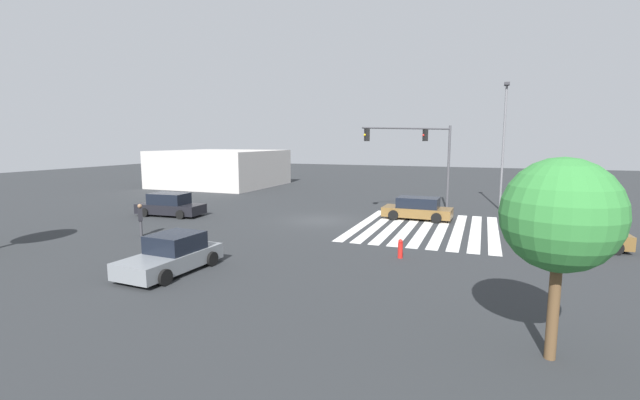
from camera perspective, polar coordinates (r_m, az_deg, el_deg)
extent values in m
plane|color=#2B2D30|center=(28.07, 0.00, -2.74)|extent=(125.65, 125.65, 0.00)
cube|color=silver|center=(26.29, 22.10, -4.05)|extent=(10.58, 0.60, 0.01)
cube|color=silver|center=(26.28, 20.03, -3.95)|extent=(10.58, 0.60, 0.01)
cube|color=silver|center=(26.31, 17.96, -3.84)|extent=(10.58, 0.60, 0.01)
cube|color=silver|center=(26.37, 15.89, -3.73)|extent=(10.58, 0.60, 0.01)
cube|color=silver|center=(26.46, 13.84, -3.62)|extent=(10.58, 0.60, 0.01)
cube|color=silver|center=(26.59, 11.81, -3.50)|extent=(10.58, 0.60, 0.01)
cube|color=silver|center=(26.75, 9.80, -3.38)|extent=(10.58, 0.60, 0.01)
cube|color=silver|center=(26.95, 7.81, -3.25)|extent=(10.58, 0.60, 0.01)
cube|color=silver|center=(27.17, 5.86, -3.13)|extent=(10.58, 0.60, 0.01)
cylinder|color=#47474C|center=(33.34, 16.75, 4.07)|extent=(0.18, 0.18, 6.29)
cylinder|color=#47474C|center=(30.99, 11.70, 9.34)|extent=(5.33, 5.33, 0.12)
cube|color=black|center=(31.87, 13.86, 8.38)|extent=(0.40, 0.40, 0.84)
sphere|color=red|center=(31.77, 13.63, 8.39)|extent=(0.16, 0.16, 0.16)
cube|color=black|center=(29.17, 6.28, 8.63)|extent=(0.40, 0.40, 0.84)
sphere|color=gold|center=(29.08, 6.00, 8.63)|extent=(0.16, 0.16, 0.16)
cube|color=brown|center=(24.38, 31.28, -4.33)|extent=(1.91, 4.21, 0.66)
cube|color=black|center=(24.19, 30.71, -2.73)|extent=(1.65, 2.30, 0.70)
cylinder|color=black|center=(25.57, 33.62, -4.41)|extent=(0.25, 0.65, 0.64)
cylinder|color=black|center=(23.91, 34.72, -5.28)|extent=(0.25, 0.65, 0.64)
cylinder|color=black|center=(25.01, 27.94, -4.25)|extent=(0.25, 0.65, 0.64)
cylinder|color=black|center=(23.30, 28.65, -5.14)|extent=(0.25, 0.65, 0.64)
cube|color=brown|center=(29.18, 12.83, -1.56)|extent=(2.03, 4.52, 0.61)
cube|color=black|center=(29.08, 12.95, -0.32)|extent=(1.78, 2.72, 0.68)
cylinder|color=black|center=(28.56, 9.74, -2.00)|extent=(0.24, 0.66, 0.66)
cylinder|color=black|center=(30.40, 10.58, -1.42)|extent=(0.24, 0.66, 0.66)
cylinder|color=black|center=(28.07, 15.25, -2.34)|extent=(0.24, 0.66, 0.66)
cylinder|color=black|center=(29.94, 15.75, -1.73)|extent=(0.24, 0.66, 0.66)
cube|color=black|center=(31.52, -19.29, -1.09)|extent=(2.13, 4.74, 0.66)
cube|color=black|center=(31.47, -19.48, 0.19)|extent=(1.81, 2.63, 0.75)
cylinder|color=black|center=(31.49, -16.16, -1.32)|extent=(0.26, 0.62, 0.61)
cylinder|color=black|center=(29.96, -18.13, -1.86)|extent=(0.26, 0.62, 0.61)
cylinder|color=black|center=(33.14, -20.31, -1.05)|extent=(0.26, 0.62, 0.61)
cylinder|color=black|center=(31.70, -22.37, -1.55)|extent=(0.26, 0.62, 0.61)
cube|color=gray|center=(18.16, -19.28, -7.58)|extent=(4.41, 2.10, 0.63)
cube|color=black|center=(18.22, -18.70, -5.34)|extent=(2.01, 1.78, 0.70)
cylinder|color=black|center=(16.64, -20.01, -9.67)|extent=(0.62, 0.25, 0.61)
cylinder|color=black|center=(17.99, -24.45, -8.59)|extent=(0.62, 0.25, 0.61)
cylinder|color=black|center=(18.57, -14.23, -7.61)|extent=(0.62, 0.25, 0.61)
cylinder|color=black|center=(19.78, -18.62, -6.82)|extent=(0.62, 0.25, 0.61)
cube|color=#BCB7B2|center=(50.77, -13.04, 4.16)|extent=(12.07, 12.07, 4.06)
cylinder|color=#38383D|center=(25.53, -22.76, -3.46)|extent=(0.14, 0.14, 0.86)
cylinder|color=#38383D|center=(25.37, -22.74, -3.52)|extent=(0.14, 0.14, 0.86)
cube|color=black|center=(25.32, -22.85, -1.78)|extent=(0.41, 0.41, 0.68)
sphere|color=#8C6647|center=(25.25, -22.90, -0.75)|extent=(0.23, 0.23, 0.23)
cylinder|color=slate|center=(34.86, 23.23, 6.32)|extent=(0.16, 0.16, 9.20)
cube|color=#333338|center=(35.09, 23.66, 14.00)|extent=(0.80, 0.36, 0.20)
cylinder|color=brown|center=(11.84, 28.65, -12.88)|extent=(0.26, 0.26, 2.38)
sphere|color=#337F38|center=(11.26, 29.43, -1.73)|extent=(2.66, 2.66, 2.66)
cylinder|color=red|center=(19.49, 10.66, -6.61)|extent=(0.22, 0.22, 0.70)
sphere|color=red|center=(19.39, 10.69, -5.44)|extent=(0.20, 0.20, 0.20)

